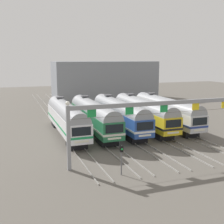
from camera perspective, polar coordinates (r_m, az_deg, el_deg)
name	(u,v)px	position (r m, az deg, el deg)	size (l,w,h in m)	color
ground_plane	(119,131)	(45.26, 1.39, -3.65)	(160.00, 160.00, 0.00)	#5B564F
track_bed	(90,112)	(61.06, -4.37, 0.06)	(17.85, 70.00, 0.15)	gray
commuter_train_white	(66,117)	(42.47, -8.93, -1.00)	(2.88, 18.06, 5.05)	white
commuter_train_green	(94,115)	(43.40, -3.63, -0.65)	(2.88, 18.06, 5.05)	#236B42
commuter_train_blue	(119,114)	(44.69, 1.41, -0.31)	(2.88, 18.06, 5.05)	#284C9E
commuter_train_yellow	(143,112)	(46.30, 6.13, 0.01)	(2.88, 18.06, 5.05)	gold
commuter_train_silver	(166,110)	(48.20, 10.51, 0.30)	(2.88, 18.06, 5.05)	silver
catenary_gantry	(164,112)	(32.22, 10.13, -0.02)	(21.58, 0.44, 6.97)	gray
yard_signal_mast	(121,154)	(27.82, 1.87, -8.28)	(0.28, 0.35, 2.96)	#59595E
maintenance_building	(105,80)	(80.95, -1.38, 6.24)	(28.16, 10.00, 10.30)	gray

